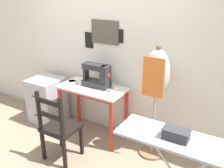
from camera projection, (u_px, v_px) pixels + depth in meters
name	position (u px, v px, depth m)	size (l,w,h in m)	color
ground_plane	(84.00, 143.00, 3.43)	(14.00, 14.00, 0.00)	gray
wall_back	(104.00, 44.00, 3.39)	(10.00, 0.07, 2.55)	silver
sewing_table	(92.00, 95.00, 3.38)	(0.91, 0.48, 0.74)	silver
sewing_machine	(98.00, 77.00, 3.31)	(0.40, 0.17, 0.34)	#28282D
fabric_bowl	(72.00, 82.00, 3.46)	(0.13, 0.13, 0.04)	silver
scissors	(110.00, 95.00, 3.12)	(0.12, 0.11, 0.01)	silver
thread_spool_near_machine	(109.00, 91.00, 3.19)	(0.04, 0.04, 0.03)	#2875C1
thread_spool_mid_table	(116.00, 89.00, 3.24)	(0.04, 0.04, 0.04)	yellow
wooden_chair	(59.00, 128.00, 2.98)	(0.40, 0.38, 0.92)	black
filing_cabinet	(47.00, 100.00, 3.86)	(0.46, 0.47, 0.71)	#B7B7BC
dress_form	(156.00, 81.00, 2.85)	(0.32, 0.32, 1.42)	#846647
ironing_board	(182.00, 144.00, 2.10)	(1.13, 0.38, 0.82)	#ADB2B7
storage_box	(176.00, 134.00, 2.08)	(0.23, 0.12, 0.09)	#333338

